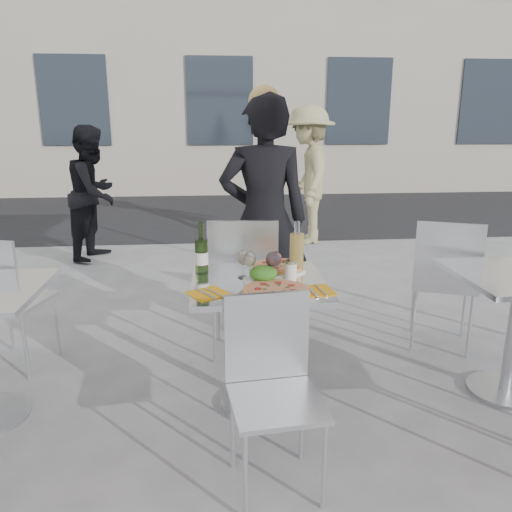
{
  "coord_description": "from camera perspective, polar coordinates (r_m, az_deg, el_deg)",
  "views": [
    {
      "loc": [
        -0.25,
        -2.55,
        1.58
      ],
      "look_at": [
        0.0,
        0.15,
        0.85
      ],
      "focal_mm": 35.0,
      "sensor_mm": 36.0,
      "label": 1
    }
  ],
  "objects": [
    {
      "name": "wineglass_white_a",
      "position": [
        2.7,
        -0.71,
        -0.46
      ],
      "size": [
        0.07,
        0.07,
        0.16
      ],
      "color": "white",
      "rests_on": "main_table"
    },
    {
      "name": "sugar_shaker",
      "position": [
        2.72,
        4.0,
        -1.61
      ],
      "size": [
        0.06,
        0.06,
        0.11
      ],
      "color": "white",
      "rests_on": "main_table"
    },
    {
      "name": "pedestrian_a",
      "position": [
        6.16,
        -18.03,
        6.84
      ],
      "size": [
        0.77,
        0.89,
        1.55
      ],
      "primitive_type": "imported",
      "rotation": [
        0.0,
        0.0,
        1.29
      ],
      "color": "black",
      "rests_on": "ground"
    },
    {
      "name": "pedestrian_b",
      "position": [
        6.68,
        5.96,
        9.14
      ],
      "size": [
        0.75,
        1.21,
        1.79
      ],
      "primitive_type": "imported",
      "rotation": [
        0.0,
        0.0,
        4.64
      ],
      "color": "tan",
      "rests_on": "ground"
    },
    {
      "name": "pizza_near",
      "position": [
        2.52,
        2.32,
        -3.97
      ],
      "size": [
        0.33,
        0.33,
        0.02
      ],
      "color": "tan",
      "rests_on": "main_table"
    },
    {
      "name": "wineglass_red_b",
      "position": [
        2.7,
        2.24,
        -0.43
      ],
      "size": [
        0.07,
        0.07,
        0.16
      ],
      "color": "white",
      "rests_on": "main_table"
    },
    {
      "name": "side_chair_lfar",
      "position": [
        3.53,
        -27.07,
        -3.82
      ],
      "size": [
        0.51,
        0.52,
        0.91
      ],
      "rotation": [
        0.0,
        0.0,
        2.88
      ],
      "color": "silver",
      "rests_on": "ground"
    },
    {
      "name": "napkin_right",
      "position": [
        2.56,
        6.74,
        -3.93
      ],
      "size": [
        0.2,
        0.2,
        0.01
      ],
      "rotation": [
        0.0,
        0.0,
        0.12
      ],
      "color": "#EAA614",
      "rests_on": "main_table"
    },
    {
      "name": "side_chair_rfar",
      "position": [
        3.69,
        20.79,
        -2.01
      ],
      "size": [
        0.56,
        0.57,
        0.95
      ],
      "rotation": [
        0.0,
        0.0,
        2.76
      ],
      "color": "silver",
      "rests_on": "ground"
    },
    {
      "name": "salad_plate",
      "position": [
        2.68,
        0.85,
        -2.17
      ],
      "size": [
        0.22,
        0.22,
        0.09
      ],
      "color": "white",
      "rests_on": "main_table"
    },
    {
      "name": "wineglass_red_a",
      "position": [
        2.69,
        1.82,
        -0.5
      ],
      "size": [
        0.07,
        0.07,
        0.16
      ],
      "color": "white",
      "rests_on": "main_table"
    },
    {
      "name": "chair_far",
      "position": [
        3.33,
        -1.49,
        -2.36
      ],
      "size": [
        0.48,
        0.49,
        0.99
      ],
      "rotation": [
        0.0,
        0.0,
        3.07
      ],
      "color": "silver",
      "rests_on": "ground"
    },
    {
      "name": "napkin_left",
      "position": [
        2.51,
        -5.47,
        -4.28
      ],
      "size": [
        0.25,
        0.25,
        0.01
      ],
      "rotation": [
        0.0,
        0.0,
        0.55
      ],
      "color": "#EAA614",
      "rests_on": "main_table"
    },
    {
      "name": "main_table",
      "position": [
        2.77,
        0.29,
        -7.03
      ],
      "size": [
        0.72,
        0.72,
        0.75
      ],
      "color": "#B7BABF",
      "rests_on": "ground"
    },
    {
      "name": "pizza_far",
      "position": [
        2.9,
        2.49,
        -1.25
      ],
      "size": [
        0.33,
        0.33,
        0.03
      ],
      "color": "white",
      "rests_on": "main_table"
    },
    {
      "name": "wine_bottle",
      "position": [
        2.82,
        -6.25,
        0.23
      ],
      "size": [
        0.07,
        0.08,
        0.29
      ],
      "color": "#2C481B",
      "rests_on": "main_table"
    },
    {
      "name": "wineglass_white_b",
      "position": [
        2.73,
        -1.47,
        -0.29
      ],
      "size": [
        0.07,
        0.07,
        0.16
      ],
      "color": "white",
      "rests_on": "main_table"
    },
    {
      "name": "chair_near",
      "position": [
        2.25,
        1.83,
        -13.49
      ],
      "size": [
        0.43,
        0.44,
        0.85
      ],
      "rotation": [
        0.0,
        0.0,
        0.11
      ],
      "color": "silver",
      "rests_on": "ground"
    },
    {
      "name": "street_asphalt",
      "position": [
        9.19,
        -3.64,
        5.18
      ],
      "size": [
        24.0,
        5.0,
        0.0
      ],
      "primitive_type": "cube",
      "color": "black",
      "rests_on": "ground"
    },
    {
      "name": "carafe",
      "position": [
        2.86,
        4.66,
        0.56
      ],
      "size": [
        0.08,
        0.08,
        0.29
      ],
      "color": "#DDBD5E",
      "rests_on": "main_table"
    },
    {
      "name": "woman_diner",
      "position": [
        3.65,
        0.9,
        4.14
      ],
      "size": [
        0.66,
        0.45,
        1.78
      ],
      "primitive_type": "imported",
      "rotation": [
        0.0,
        0.0,
        3.11
      ],
      "color": "black",
      "rests_on": "ground"
    },
    {
      "name": "ground",
      "position": [
        3.01,
        0.27,
        -16.57
      ],
      "size": [
        80.0,
        80.0,
        0.0
      ],
      "primitive_type": "plane",
      "color": "slate"
    }
  ]
}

